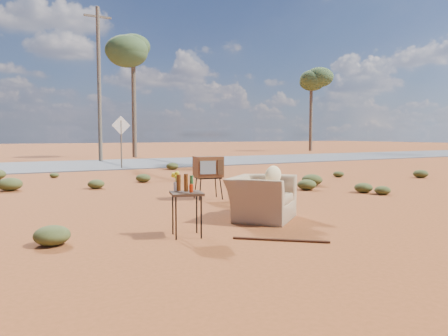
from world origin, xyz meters
TOP-DOWN VIEW (x-y plane):
  - ground at (0.00, 0.00)m, footprint 140.00×140.00m
  - highway at (0.00, 15.00)m, footprint 140.00×7.00m
  - armchair at (0.46, 0.32)m, footprint 1.40×1.46m
  - tv_unit at (0.71, 2.75)m, footprint 0.65×0.56m
  - side_table at (-1.22, -0.22)m, footprint 0.53×0.53m
  - rusty_bar at (-0.23, -1.13)m, footprint 1.00×0.87m
  - road_sign at (1.50, 12.00)m, footprint 0.78×0.06m
  - eucalyptus_center at (5.00, 21.00)m, footprint 3.20×3.20m
  - eucalyptus_right at (22.00, 24.00)m, footprint 3.20×3.20m
  - utility_pole_center at (2.00, 17.50)m, footprint 1.40×0.20m
  - scrub_patch at (-0.82, 4.41)m, footprint 17.49×8.07m

SIDE VIEW (x-z plane):
  - ground at x=0.00m, z-range 0.00..0.00m
  - rusty_bar at x=-0.23m, z-range 0.00..0.03m
  - highway at x=0.00m, z-range 0.00..0.04m
  - scrub_patch at x=-0.82m, z-range -0.03..0.30m
  - armchair at x=0.46m, z-range -0.03..0.94m
  - side_table at x=-1.22m, z-range 0.20..1.08m
  - tv_unit at x=0.71m, z-range 0.23..1.17m
  - road_sign at x=1.50m, z-range 0.41..2.60m
  - utility_pole_center at x=2.00m, z-range 0.15..8.15m
  - eucalyptus_right at x=22.00m, z-range 2.39..9.49m
  - eucalyptus_center at x=5.00m, z-range 2.63..10.23m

